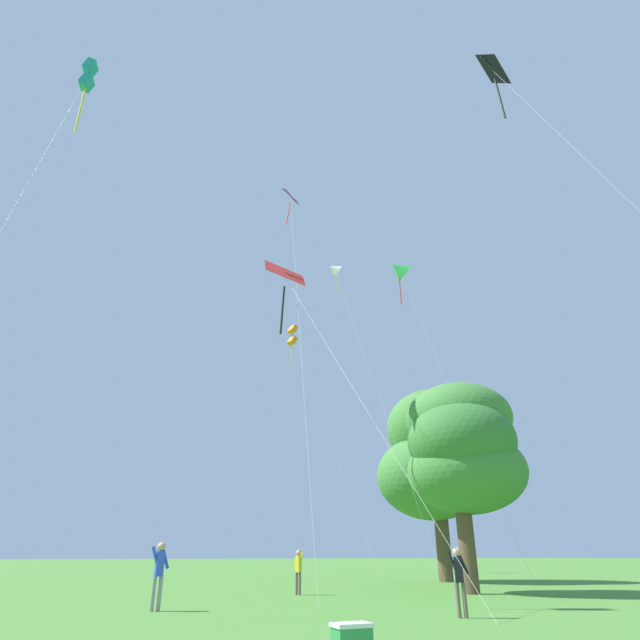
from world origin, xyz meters
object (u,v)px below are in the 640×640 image
at_px(picnic_cooler, 352,639).
at_px(kite_green_small, 399,269).
at_px(person_in_red_shirt, 159,569).
at_px(tree_left_oak, 462,447).
at_px(kite_red_high, 285,286).
at_px(tree_right_cluster, 433,456).
at_px(kite_purple_streamer, 291,208).
at_px(person_far_back, 298,567).
at_px(kite_black_large, 501,84).
at_px(person_in_blue_jacket, 459,575).
at_px(kite_teal_box, 87,78).
at_px(kite_orange_box, 293,336).
at_px(kite_white_distant, 334,269).

bearing_deg(picnic_cooler, kite_green_small, 55.75).
distance_m(person_in_red_shirt, tree_left_oak, 13.46).
relative_size(kite_red_high, tree_right_cluster, 1.36).
height_order(kite_purple_streamer, person_far_back, kite_purple_streamer).
height_order(kite_purple_streamer, kite_black_large, kite_black_large).
distance_m(kite_red_high, person_in_blue_jacket, 15.65).
height_order(tree_left_oak, picnic_cooler, tree_left_oak).
bearing_deg(tree_left_oak, picnic_cooler, -135.28).
distance_m(kite_teal_box, person_in_red_shirt, 20.48).
xyz_separation_m(kite_red_high, kite_orange_box, (9.18, 24.52, 7.99)).
xyz_separation_m(kite_red_high, tree_left_oak, (7.36, -2.69, -7.61)).
bearing_deg(person_far_back, kite_red_high, 146.01).
distance_m(kite_purple_streamer, kite_green_small, 19.43).
xyz_separation_m(kite_purple_streamer, kite_green_small, (14.88, 11.51, 4.84)).
distance_m(kite_orange_box, picnic_cooler, 44.86).
distance_m(kite_black_large, kite_orange_box, 32.80).
height_order(person_far_back, tree_left_oak, tree_left_oak).
xyz_separation_m(kite_black_large, person_in_blue_jacket, (-5.90, -1.26, -20.47)).
xyz_separation_m(kite_purple_streamer, person_in_blue_jacket, (-0.06, -13.77, -20.20)).
relative_size(person_in_blue_jacket, person_in_red_shirt, 0.91).
xyz_separation_m(kite_teal_box, person_in_red_shirt, (5.04, -2.99, -19.62)).
height_order(kite_orange_box, tree_right_cluster, kite_orange_box).
bearing_deg(tree_left_oak, person_in_red_shirt, -170.08).
bearing_deg(person_in_blue_jacket, kite_black_large, 12.05).
height_order(kite_teal_box, tree_right_cluster, kite_teal_box).
distance_m(kite_white_distant, picnic_cooler, 30.29).
bearing_deg(kite_purple_streamer, person_far_back, -100.92).
bearing_deg(kite_green_small, kite_teal_box, -146.45).
relative_size(person_far_back, picnic_cooler, 2.62).
bearing_deg(person_in_red_shirt, kite_red_high, 43.70).
bearing_deg(kite_green_small, kite_purple_streamer, -142.27).
distance_m(kite_teal_box, tree_left_oak, 23.05).
bearing_deg(kite_purple_streamer, picnic_cooler, -105.44).
xyz_separation_m(person_in_red_shirt, tree_left_oak, (12.45, 2.18, 4.63)).
relative_size(kite_green_small, picnic_cooler, 45.27).
relative_size(person_in_blue_jacket, picnic_cooler, 2.61).
xyz_separation_m(person_in_blue_jacket, tree_right_cluster, (10.32, 15.62, 5.99)).
bearing_deg(kite_purple_streamer, kite_orange_box, 69.54).
relative_size(kite_black_large, picnic_cooler, 39.05).
distance_m(kite_black_large, tree_left_oak, 16.70).
xyz_separation_m(kite_red_high, kite_black_large, (7.47, -8.24, 8.14)).
relative_size(kite_white_distant, kite_orange_box, 0.90).
xyz_separation_m(kite_purple_streamer, kite_white_distant, (4.68, 3.76, -1.42)).
relative_size(person_far_back, tree_right_cluster, 0.14).
distance_m(kite_teal_box, kite_green_small, 32.41).
xyz_separation_m(person_far_back, picnic_cooler, (-3.89, -12.64, -0.72)).
xyz_separation_m(kite_purple_streamer, picnic_cooler, (-4.80, -17.40, -20.92)).
relative_size(kite_black_large, kite_orange_box, 1.04).
height_order(kite_green_small, person_in_red_shirt, kite_green_small).
bearing_deg(kite_purple_streamer, kite_green_small, 37.73).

